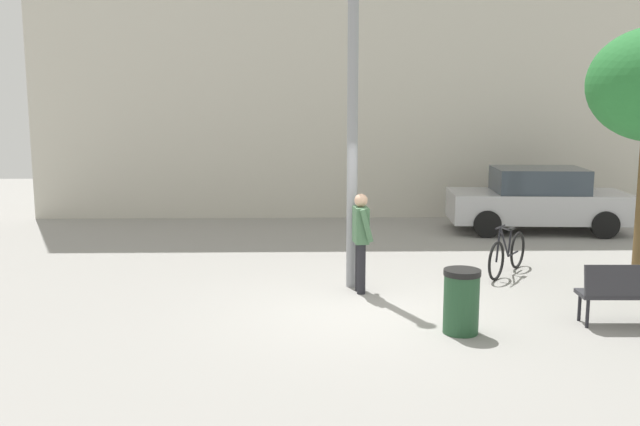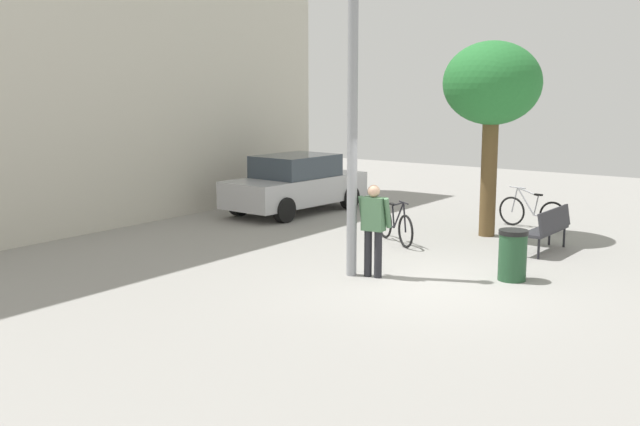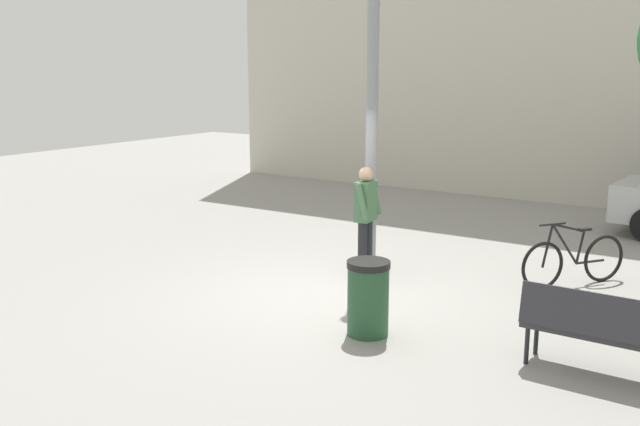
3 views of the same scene
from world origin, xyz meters
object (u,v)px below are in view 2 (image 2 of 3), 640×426
at_px(plaza_tree, 492,87).
at_px(bicycle_black, 395,226).
at_px(lamppost, 352,122).
at_px(bicycle_silver, 532,212).
at_px(person_by_lamppost, 374,224).
at_px(parked_car_silver, 296,184).
at_px(trash_bin, 513,255).
at_px(park_bench, 549,226).

height_order(plaza_tree, bicycle_black, plaza_tree).
relative_size(lamppost, bicycle_silver, 2.89).
xyz_separation_m(person_by_lamppost, parked_car_silver, (4.72, 5.34, -0.19)).
xyz_separation_m(bicycle_silver, trash_bin, (-4.95, -1.46, 0.07)).
bearing_deg(parked_car_silver, bicycle_black, -114.62).
distance_m(bicycle_black, parked_car_silver, 4.62).
relative_size(lamppost, park_bench, 3.21).
relative_size(plaza_tree, trash_bin, 4.83).
xyz_separation_m(lamppost, bicycle_black, (2.93, 0.78, -2.38)).
bearing_deg(person_by_lamppost, bicycle_black, 22.47).
bearing_deg(bicycle_silver, parked_car_silver, 103.67).
xyz_separation_m(park_bench, bicycle_black, (-1.00, 3.04, -0.16)).
height_order(lamppost, plaza_tree, lamppost).
bearing_deg(parked_car_silver, bicycle_silver, -76.33).
bearing_deg(parked_car_silver, lamppost, -134.32).
relative_size(plaza_tree, bicycle_silver, 2.44).
distance_m(park_bench, parked_car_silver, 7.29).
bearing_deg(plaza_tree, bicycle_black, 145.47).
bearing_deg(lamppost, bicycle_black, 14.88).
xyz_separation_m(park_bench, parked_car_silver, (0.92, 7.22, 0.23)).
bearing_deg(trash_bin, lamppost, 118.41).
bearing_deg(park_bench, plaza_tree, 62.34).
height_order(lamppost, parked_car_silver, lamppost).
distance_m(bicycle_black, trash_bin, 3.64).
bearing_deg(person_by_lamppost, trash_bin, -59.99).
bearing_deg(trash_bin, person_by_lamppost, 120.01).
xyz_separation_m(person_by_lamppost, park_bench, (3.80, -1.88, -0.42)).
distance_m(person_by_lamppost, bicycle_black, 3.08).
height_order(plaza_tree, bicycle_silver, plaza_tree).
distance_m(bicycle_silver, parked_car_silver, 6.18).
bearing_deg(lamppost, park_bench, -29.99).
bearing_deg(trash_bin, bicycle_black, 64.36).
distance_m(person_by_lamppost, bicycle_silver, 6.24).
height_order(person_by_lamppost, plaza_tree, plaza_tree).
height_order(lamppost, bicycle_silver, lamppost).
height_order(plaza_tree, trash_bin, plaza_tree).
bearing_deg(plaza_tree, person_by_lamppost, 178.14).
bearing_deg(bicycle_black, trash_bin, -115.64).
bearing_deg(lamppost, bicycle_silver, -9.35).
relative_size(bicycle_black, trash_bin, 1.65).
height_order(person_by_lamppost, bicycle_black, person_by_lamppost).
bearing_deg(lamppost, trash_bin, -61.59).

